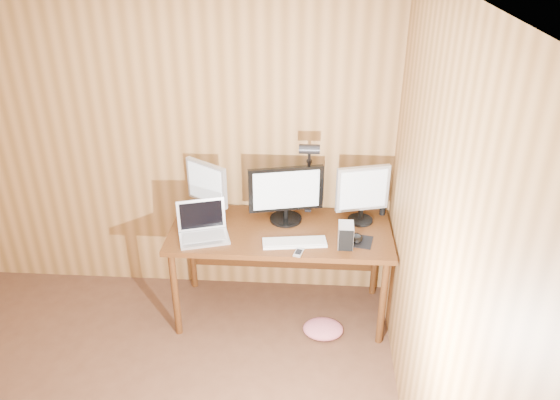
# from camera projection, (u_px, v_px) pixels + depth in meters

# --- Properties ---
(room_shell) EXTENTS (4.00, 4.00, 4.00)m
(room_shell) POSITION_uv_depth(u_px,v_px,m) (39.00, 318.00, 2.33)
(room_shell) COLOR #543220
(room_shell) RESTS_ON ground
(desk) EXTENTS (1.60, 0.70, 0.75)m
(desk) POSITION_uv_depth(u_px,v_px,m) (281.00, 239.00, 4.07)
(desk) COLOR #4B270F
(desk) RESTS_ON floor
(monitor_center) EXTENTS (0.54, 0.24, 0.43)m
(monitor_center) POSITION_uv_depth(u_px,v_px,m) (286.00, 194.00, 3.97)
(monitor_center) COLOR black
(monitor_center) RESTS_ON desk
(monitor_left) EXTENTS (0.33, 0.24, 0.42)m
(monitor_left) POSITION_uv_depth(u_px,v_px,m) (207.00, 187.00, 4.05)
(monitor_left) COLOR black
(monitor_left) RESTS_ON desk
(monitor_right) EXTENTS (0.39, 0.19, 0.44)m
(monitor_right) POSITION_uv_depth(u_px,v_px,m) (362.00, 193.00, 3.94)
(monitor_right) COLOR black
(monitor_right) RESTS_ON desk
(laptop) EXTENTS (0.40, 0.35, 0.24)m
(laptop) POSITION_uv_depth(u_px,v_px,m) (203.00, 228.00, 3.85)
(laptop) COLOR silver
(laptop) RESTS_ON desk
(keyboard) EXTENTS (0.46, 0.19, 0.02)m
(keyboard) POSITION_uv_depth(u_px,v_px,m) (295.00, 242.00, 3.78)
(keyboard) COLOR white
(keyboard) RESTS_ON desk
(mousepad) EXTENTS (0.25, 0.21, 0.00)m
(mousepad) POSITION_uv_depth(u_px,v_px,m) (357.00, 241.00, 3.81)
(mousepad) COLOR black
(mousepad) RESTS_ON desk
(mouse) EXTENTS (0.12, 0.14, 0.04)m
(mouse) POSITION_uv_depth(u_px,v_px,m) (357.00, 238.00, 3.80)
(mouse) COLOR black
(mouse) RESTS_ON mousepad
(hard_drive) EXTENTS (0.10, 0.15, 0.16)m
(hard_drive) POSITION_uv_depth(u_px,v_px,m) (346.00, 235.00, 3.72)
(hard_drive) COLOR silver
(hard_drive) RESTS_ON desk
(phone) EXTENTS (0.08, 0.11, 0.01)m
(phone) POSITION_uv_depth(u_px,v_px,m) (299.00, 253.00, 3.67)
(phone) COLOR silver
(phone) RESTS_ON desk
(speaker) EXTENTS (0.04, 0.04, 0.11)m
(speaker) POSITION_uv_depth(u_px,v_px,m) (383.00, 208.00, 4.13)
(speaker) COLOR black
(speaker) RESTS_ON desk
(desk_lamp) EXTENTS (0.15, 0.21, 0.64)m
(desk_lamp) POSITION_uv_depth(u_px,v_px,m) (309.00, 167.00, 3.95)
(desk_lamp) COLOR black
(desk_lamp) RESTS_ON desk
(fabric_pile) EXTENTS (0.36, 0.32, 0.10)m
(fabric_pile) POSITION_uv_depth(u_px,v_px,m) (323.00, 329.00, 4.04)
(fabric_pile) COLOR #D66777
(fabric_pile) RESTS_ON floor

